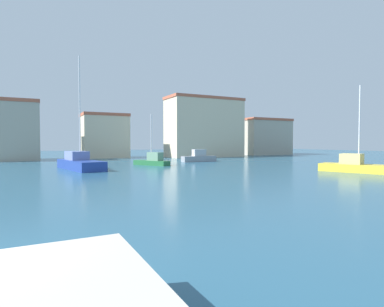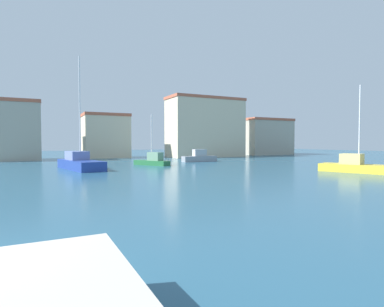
# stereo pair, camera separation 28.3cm
# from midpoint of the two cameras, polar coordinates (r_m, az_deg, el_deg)

# --- Properties ---
(water) EXTENTS (160.00, 160.00, 0.00)m
(water) POSITION_cam_midpoint_polar(r_m,az_deg,el_deg) (29.80, -0.80, -3.06)
(water) COLOR #285670
(water) RESTS_ON ground
(sailboat_green_far_left) EXTENTS (3.34, 4.62, 5.91)m
(sailboat_green_far_left) POSITION_cam_midpoint_polar(r_m,az_deg,el_deg) (36.33, -7.44, -1.24)
(sailboat_green_far_left) COLOR #28703D
(sailboat_green_far_left) RESTS_ON water
(sailboat_blue_inner_mooring) EXTENTS (3.75, 8.18, 11.06)m
(sailboat_blue_inner_mooring) POSITION_cam_midpoint_polar(r_m,az_deg,el_deg) (32.80, -20.11, -1.57)
(sailboat_blue_inner_mooring) COLOR #233D93
(sailboat_blue_inner_mooring) RESTS_ON water
(sailboat_yellow_far_right) EXTENTS (4.32, 6.69, 7.68)m
(sailboat_yellow_far_right) POSITION_cam_midpoint_polar(r_m,az_deg,el_deg) (31.25, 27.77, -2.05)
(sailboat_yellow_far_right) COLOR gold
(sailboat_yellow_far_right) RESTS_ON water
(motorboat_grey_mid_harbor) EXTENTS (4.88, 1.28, 1.69)m
(motorboat_grey_mid_harbor) POSITION_cam_midpoint_polar(r_m,az_deg,el_deg) (42.67, 1.08, -0.70)
(motorboat_grey_mid_harbor) COLOR gray
(motorboat_grey_mid_harbor) RESTS_ON water
(waterfront_apartments) EXTENTS (6.58, 7.63, 8.78)m
(waterfront_apartments) POSITION_cam_midpoint_polar(r_m,az_deg,el_deg) (53.06, -29.78, 3.68)
(waterfront_apartments) COLOR #B2A893
(waterfront_apartments) RESTS_ON ground
(warehouse_block) EXTENTS (7.55, 5.75, 7.50)m
(warehouse_block) POSITION_cam_midpoint_polar(r_m,az_deg,el_deg) (55.37, -15.86, 3.14)
(warehouse_block) COLOR beige
(warehouse_block) RESTS_ON ground
(yacht_club) EXTENTS (13.91, 5.97, 10.72)m
(yacht_club) POSITION_cam_midpoint_polar(r_m,az_deg,el_deg) (56.75, 2.14, 4.81)
(yacht_club) COLOR beige
(yacht_club) RESTS_ON ground
(harbor_office) EXTENTS (10.69, 9.20, 7.64)m
(harbor_office) POSITION_cam_midpoint_polar(r_m,az_deg,el_deg) (69.49, 12.20, 3.00)
(harbor_office) COLOR #B2A893
(harbor_office) RESTS_ON ground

